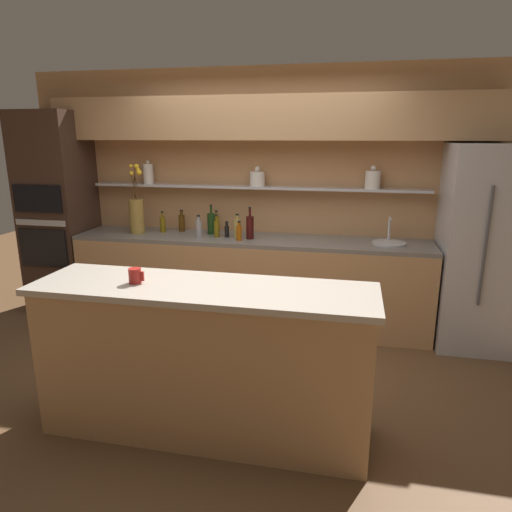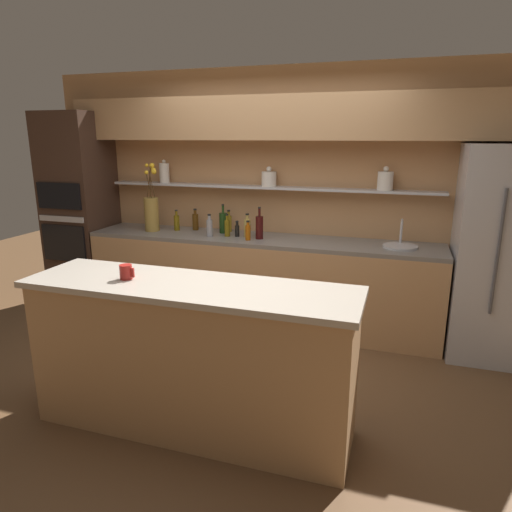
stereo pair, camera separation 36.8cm
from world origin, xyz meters
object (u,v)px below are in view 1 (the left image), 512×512
(bottle_spirit_6, at_px, (199,228))
(bottle_wine_9, at_px, (250,227))
(coffee_mug, at_px, (135,276))
(bottle_oil_8, at_px, (217,224))
(oven_tower, at_px, (59,214))
(refrigerator, at_px, (493,249))
(sink_fixture, at_px, (389,242))
(bottle_wine_3, at_px, (211,223))
(bottle_oil_5, at_px, (163,224))
(bottle_sauce_7, at_px, (227,230))
(bottle_spirit_1, at_px, (237,228))
(flower_vase, at_px, (137,213))
(bottle_spirit_4, at_px, (182,222))
(bottle_sauce_0, at_px, (239,232))
(bottle_oil_2, at_px, (217,228))

(bottle_spirit_6, distance_m, bottle_wine_9, 0.52)
(coffee_mug, bearing_deg, bottle_oil_8, 92.61)
(oven_tower, distance_m, coffee_mug, 2.64)
(refrigerator, height_order, coffee_mug, refrigerator)
(refrigerator, xyz_separation_m, sink_fixture, (-0.90, 0.05, 0.01))
(bottle_wine_3, height_order, bottle_spirit_6, bottle_wine_3)
(bottle_wine_3, relative_size, bottle_oil_5, 1.36)
(bottle_oil_8, relative_size, coffee_mug, 2.34)
(bottle_wine_3, bearing_deg, bottle_sauce_7, -31.01)
(bottle_spirit_1, xyz_separation_m, coffee_mug, (-0.18, -1.88, 0.05))
(coffee_mug, bearing_deg, refrigerator, 35.61)
(flower_vase, relative_size, bottle_spirit_6, 3.13)
(sink_fixture, bearing_deg, bottle_spirit_4, 175.69)
(refrigerator, xyz_separation_m, bottle_wine_9, (-2.26, -0.01, 0.11))
(bottle_oil_8, bearing_deg, bottle_spirit_4, -177.88)
(bottle_oil_5, height_order, bottle_sauce_7, bottle_oil_5)
(oven_tower, height_order, coffee_mug, oven_tower)
(bottle_sauce_7, bearing_deg, bottle_oil_8, 130.26)
(refrigerator, height_order, bottle_spirit_1, refrigerator)
(bottle_spirit_6, bearing_deg, bottle_oil_5, 159.25)
(bottle_spirit_1, xyz_separation_m, bottle_oil_8, (-0.28, 0.20, -0.01))
(refrigerator, relative_size, bottle_sauce_0, 9.56)
(coffee_mug, bearing_deg, bottle_oil_5, 108.64)
(bottle_oil_2, distance_m, bottle_oil_5, 0.65)
(bottle_oil_2, relative_size, coffee_mug, 2.30)
(bottle_oil_8, relative_size, bottle_wine_9, 0.73)
(bottle_sauce_7, distance_m, bottle_wine_9, 0.26)
(refrigerator, xyz_separation_m, bottle_oil_2, (-2.61, 0.01, 0.08))
(bottle_oil_2, distance_m, coffee_mug, 1.86)
(bottle_sauce_0, distance_m, bottle_spirit_4, 0.78)
(sink_fixture, bearing_deg, bottle_wine_9, -177.55)
(bottle_spirit_1, height_order, bottle_sauce_7, bottle_spirit_1)
(bottle_sauce_0, height_order, bottle_oil_8, bottle_oil_8)
(bottle_wine_9, bearing_deg, bottle_spirit_4, 164.71)
(bottle_wine_9, bearing_deg, coffee_mug, -100.01)
(bottle_spirit_6, distance_m, bottle_oil_8, 0.30)
(bottle_sauce_7, height_order, bottle_wine_9, bottle_wine_9)
(refrigerator, height_order, bottle_wine_3, refrigerator)
(oven_tower, relative_size, bottle_sauce_0, 11.18)
(bottle_spirit_1, xyz_separation_m, bottle_sauce_7, (-0.11, -0.00, -0.03))
(bottle_wine_9, bearing_deg, bottle_wine_3, 160.84)
(bottle_spirit_1, distance_m, bottle_oil_2, 0.21)
(bottle_sauce_0, bearing_deg, bottle_oil_2, 157.72)
(bottle_oil_2, height_order, bottle_oil_8, bottle_oil_8)
(flower_vase, bearing_deg, oven_tower, 178.80)
(bottle_spirit_4, distance_m, bottle_oil_5, 0.20)
(refrigerator, height_order, bottle_sauce_7, refrigerator)
(bottle_spirit_6, bearing_deg, flower_vase, 174.10)
(oven_tower, xyz_separation_m, flower_vase, (0.94, -0.02, 0.05))
(bottle_sauce_0, height_order, bottle_oil_5, bottle_oil_5)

